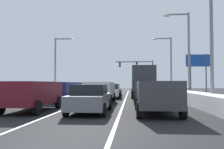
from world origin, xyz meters
The scene contains 23 objects.
ground_plane centered at (0.00, 17.01, 0.00)m, with size 120.00×120.00×0.00m, color black.
lane_stripe_between_right_lane_and_center_lane centered at (1.70, 21.27, 0.00)m, with size 0.14×46.79×0.01m, color silver.
lane_stripe_between_center_lane_and_left_lane centered at (-1.70, 21.27, 0.00)m, with size 0.14×46.79×0.01m, color silver.
snow_bank_right_shoulder centered at (7.00, 21.27, 0.45)m, with size 1.39×46.79×0.91m, color white.
snow_bank_left_shoulder centered at (-7.00, 21.27, 0.44)m, with size 2.09×46.79×0.88m, color white.
suv_charcoal_right_lane_nearest centered at (3.59, 7.11, 1.02)m, with size 2.16×4.90×1.67m.
suv_black_right_lane_second centered at (3.57, 13.48, 1.02)m, with size 2.16×4.90×1.67m.
box_truck_right_lane_third centered at (3.55, 21.16, 1.90)m, with size 2.53×7.20×3.36m.
suv_green_right_lane_fourth centered at (3.64, 28.91, 1.02)m, with size 2.16×4.90×1.67m.
sedan_gray_center_lane_nearest centered at (0.11, 7.25, 0.76)m, with size 2.00×4.50×1.51m.
suv_white_center_lane_second centered at (-0.18, 13.51, 1.02)m, with size 2.16×4.90×1.67m.
sedan_silver_center_lane_third centered at (0.17, 19.74, 0.76)m, with size 2.00×4.50×1.51m.
sedan_tan_center_lane_fourth centered at (-0.04, 25.52, 0.76)m, with size 2.00×4.50×1.51m.
suv_maroon_left_lane_nearest centered at (-3.26, 7.73, 1.02)m, with size 2.16×4.90×1.67m.
suv_navy_left_lane_second centered at (-3.62, 14.78, 1.02)m, with size 2.16×4.90×1.67m.
suv_charcoal_left_lane_third centered at (-3.45, 21.56, 1.02)m, with size 2.16×4.90×1.67m.
suv_black_left_lane_fourth centered at (-3.62, 28.23, 1.02)m, with size 2.16×4.90×1.67m.
traffic_light_gantry centered at (4.27, 42.53, 4.50)m, with size 7.54×0.47×6.20m.
street_lamp_right_near centered at (7.19, 10.63, 4.89)m, with size 2.66×0.36×8.17m.
street_lamp_right_mid centered at (7.79, 19.14, 5.21)m, with size 2.66×0.36×8.78m.
street_lamp_right_far centered at (7.40, 27.65, 4.76)m, with size 2.66×0.36×7.93m.
street_lamp_left_mid centered at (-7.23, 24.84, 4.56)m, with size 2.66×0.36×7.55m.
roadside_sign_right centered at (11.13, 26.72, 4.02)m, with size 3.20×0.16×5.50m.
Camera 1 is at (2.29, -5.18, 1.56)m, focal length 37.82 mm.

